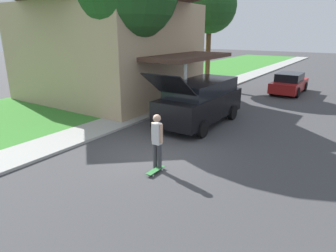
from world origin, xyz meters
TOP-DOWN VIEW (x-y plane):
  - ground_plane at (0.00, 0.00)m, footprint 120.00×120.00m
  - lawn at (-8.00, 6.00)m, footprint 10.00×80.00m
  - sidewalk at (-3.60, 6.00)m, footprint 1.80×80.00m
  - house at (-7.87, 5.98)m, footprint 12.20×8.86m
  - lawn_tree_far at (-4.24, 12.69)m, footprint 3.82×3.82m
  - suv_parked at (-0.23, 4.08)m, footprint 2.14×5.77m
  - car_down_street at (1.46, 14.03)m, footprint 1.88×4.25m
  - skateboarder at (0.97, -0.99)m, footprint 0.41×0.24m
  - skateboard at (1.05, -1.20)m, footprint 0.21×0.77m

SIDE VIEW (x-z plane):
  - ground_plane at x=0.00m, z-range 0.00..0.00m
  - lawn at x=-8.00m, z-range 0.00..0.08m
  - sidewalk at x=-3.60m, z-range 0.00..0.10m
  - skateboard at x=1.05m, z-range 0.03..0.13m
  - car_down_street at x=1.46m, z-range -0.02..1.39m
  - skateboarder at x=0.97m, z-range 0.11..1.92m
  - suv_parked at x=-0.23m, z-range -0.23..2.46m
  - house at x=-7.87m, z-range 0.25..8.76m
  - lawn_tree_far at x=-4.24m, z-range 1.99..9.70m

